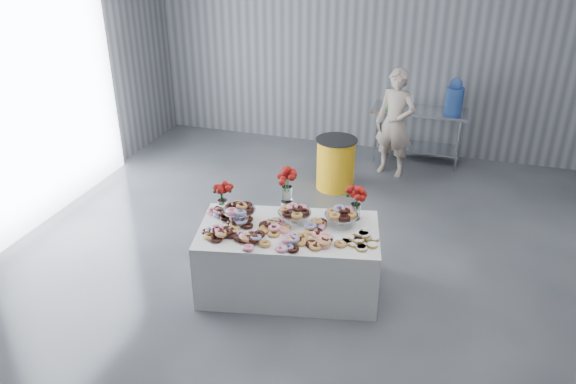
{
  "coord_description": "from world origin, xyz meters",
  "views": [
    {
      "loc": [
        1.21,
        -4.78,
        3.78
      ],
      "look_at": [
        -0.43,
        0.45,
        1.01
      ],
      "focal_mm": 35.0,
      "sensor_mm": 36.0,
      "label": 1
    }
  ],
  "objects_px": {
    "person": "(395,123)",
    "trash_barrel": "(336,164)",
    "display_table": "(289,259)",
    "water_jug": "(454,97)",
    "prep_table": "(418,126)"
  },
  "relations": [
    {
      "from": "person",
      "to": "trash_barrel",
      "type": "distance_m",
      "value": 1.16
    },
    {
      "from": "prep_table",
      "to": "water_jug",
      "type": "xyz_separation_m",
      "value": [
        0.5,
        -0.0,
        0.53
      ]
    },
    {
      "from": "display_table",
      "to": "person",
      "type": "height_order",
      "value": "person"
    },
    {
      "from": "display_table",
      "to": "water_jug",
      "type": "height_order",
      "value": "water_jug"
    },
    {
      "from": "display_table",
      "to": "person",
      "type": "bearing_deg",
      "value": 79.14
    },
    {
      "from": "person",
      "to": "trash_barrel",
      "type": "bearing_deg",
      "value": -117.32
    },
    {
      "from": "person",
      "to": "water_jug",
      "type": "bearing_deg",
      "value": 52.24
    },
    {
      "from": "display_table",
      "to": "water_jug",
      "type": "relative_size",
      "value": 3.43
    },
    {
      "from": "person",
      "to": "prep_table",
      "type": "bearing_deg",
      "value": 78.14
    },
    {
      "from": "trash_barrel",
      "to": "display_table",
      "type": "bearing_deg",
      "value": -88.18
    },
    {
      "from": "display_table",
      "to": "water_jug",
      "type": "bearing_deg",
      "value": 69.83
    },
    {
      "from": "water_jug",
      "to": "display_table",
      "type": "bearing_deg",
      "value": -110.17
    },
    {
      "from": "prep_table",
      "to": "trash_barrel",
      "type": "relative_size",
      "value": 1.92
    },
    {
      "from": "display_table",
      "to": "water_jug",
      "type": "xyz_separation_m",
      "value": [
        1.47,
        4.0,
        0.77
      ]
    },
    {
      "from": "water_jug",
      "to": "person",
      "type": "height_order",
      "value": "person"
    }
  ]
}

